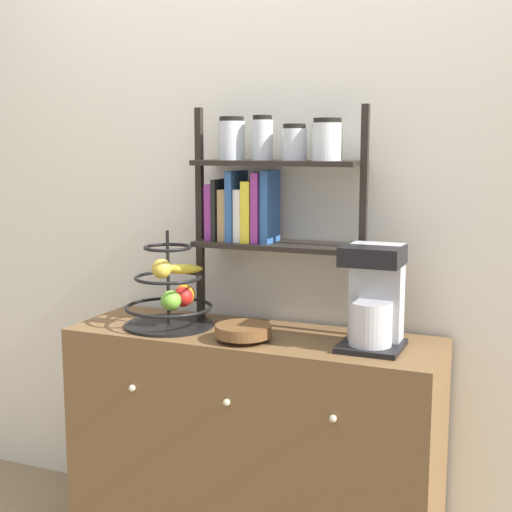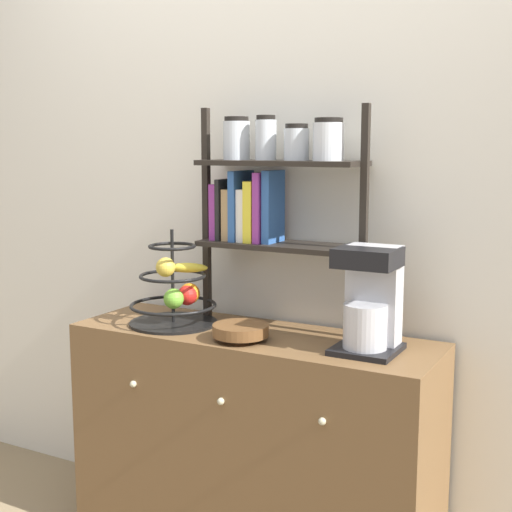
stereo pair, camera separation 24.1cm
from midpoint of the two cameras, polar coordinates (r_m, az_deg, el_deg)
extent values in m
cube|color=silver|center=(2.62, 5.04, 5.67)|extent=(7.00, 0.05, 2.60)
cube|color=brown|center=(2.60, 2.46, -14.78)|extent=(1.29, 0.42, 0.80)
sphere|color=#B2AD8C|center=(2.52, -7.09, -10.17)|extent=(0.02, 0.02, 0.02)
sphere|color=#B2AD8C|center=(2.34, 0.15, -11.61)|extent=(0.02, 0.02, 0.02)
sphere|color=#B2AD8C|center=(2.21, 8.52, -13.02)|extent=(0.02, 0.02, 0.02)
cube|color=black|center=(2.30, 11.86, -7.35)|extent=(0.20, 0.21, 0.02)
cube|color=#B7B7BC|center=(2.31, 12.39, -3.03)|extent=(0.17, 0.08, 0.31)
cylinder|color=#B7B7BC|center=(2.26, 11.78, -5.55)|extent=(0.14, 0.14, 0.14)
cube|color=black|center=(2.22, 12.02, -0.13)|extent=(0.19, 0.17, 0.06)
cylinder|color=black|center=(2.60, -3.99, -5.39)|extent=(0.32, 0.32, 0.01)
cylinder|color=black|center=(2.56, -4.03, -1.62)|extent=(0.01, 0.01, 0.34)
torus|color=black|center=(2.58, -4.00, -3.98)|extent=(0.31, 0.31, 0.01)
torus|color=black|center=(2.56, -4.03, -1.62)|extent=(0.24, 0.24, 0.01)
torus|color=black|center=(2.54, -4.06, 0.76)|extent=(0.17, 0.17, 0.01)
sphere|color=red|center=(2.57, -2.87, -3.19)|extent=(0.07, 0.07, 0.07)
sphere|color=#6BAD33|center=(2.52, -3.90, -3.46)|extent=(0.07, 0.07, 0.07)
sphere|color=orange|center=(2.60, -2.70, -3.04)|extent=(0.08, 0.08, 0.08)
ellipsoid|color=yellow|center=(2.60, -2.88, -0.96)|extent=(0.15, 0.10, 0.04)
sphere|color=gold|center=(2.54, -4.57, -0.92)|extent=(0.07, 0.07, 0.07)
cylinder|color=brown|center=(2.38, 1.67, -6.61)|extent=(0.10, 0.10, 0.02)
cylinder|color=brown|center=(2.37, 1.68, -5.98)|extent=(0.19, 0.19, 0.04)
cube|color=black|center=(2.63, -1.36, 3.28)|extent=(0.02, 0.02, 0.78)
cube|color=black|center=(2.38, 11.50, 2.54)|extent=(0.02, 0.02, 0.78)
cube|color=black|center=(2.50, 4.73, 0.82)|extent=(0.59, 0.20, 0.02)
cube|color=black|center=(2.48, 4.81, 7.42)|extent=(0.59, 0.20, 0.02)
cube|color=#8C338C|center=(2.60, -0.21, 3.57)|extent=(0.03, 0.12, 0.20)
cube|color=black|center=(2.58, 0.26, 3.75)|extent=(0.02, 0.13, 0.22)
cube|color=tan|center=(2.57, 0.86, 3.34)|extent=(0.03, 0.12, 0.18)
cube|color=#2D599E|center=(2.55, 1.50, 4.03)|extent=(0.03, 0.15, 0.25)
cube|color=white|center=(2.54, 2.07, 3.29)|extent=(0.03, 0.13, 0.19)
cube|color=yellow|center=(2.53, 2.77, 3.59)|extent=(0.03, 0.14, 0.22)
cube|color=#8C338C|center=(2.51, 3.49, 3.90)|extent=(0.03, 0.15, 0.25)
cube|color=#2D599E|center=(2.50, 4.16, 3.95)|extent=(0.03, 0.13, 0.25)
cylinder|color=silver|center=(2.55, 1.17, 9.21)|extent=(0.10, 0.10, 0.14)
cylinder|color=black|center=(2.55, 1.17, 10.91)|extent=(0.09, 0.09, 0.02)
cylinder|color=silver|center=(2.50, 3.59, 9.24)|extent=(0.07, 0.07, 0.14)
cylinder|color=black|center=(2.50, 3.60, 11.01)|extent=(0.07, 0.07, 0.02)
cylinder|color=silver|center=(2.45, 6.10, 8.86)|extent=(0.09, 0.09, 0.11)
cylinder|color=black|center=(2.45, 6.12, 10.30)|extent=(0.08, 0.08, 0.02)
cylinder|color=silver|center=(2.41, 8.71, 9.02)|extent=(0.11, 0.11, 0.13)
cylinder|color=black|center=(2.41, 8.75, 10.70)|extent=(0.09, 0.09, 0.02)
camera|label=1|loc=(0.12, -87.14, 0.44)|focal=50.00mm
camera|label=2|loc=(0.12, 92.86, -0.44)|focal=50.00mm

